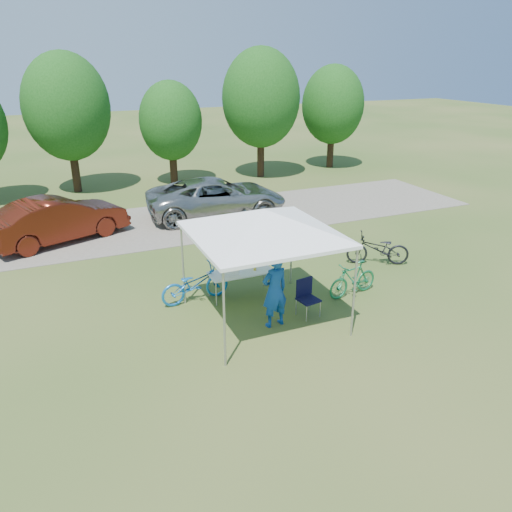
% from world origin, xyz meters
% --- Properties ---
extents(ground, '(100.00, 100.00, 0.00)m').
position_xyz_m(ground, '(0.00, 0.00, 0.00)').
color(ground, '#2D5119').
rests_on(ground, ground).
extents(gravel_strip, '(24.00, 5.00, 0.02)m').
position_xyz_m(gravel_strip, '(0.00, 8.00, 0.01)').
color(gravel_strip, gray).
rests_on(gravel_strip, ground).
extents(canopy, '(4.53, 4.53, 3.00)m').
position_xyz_m(canopy, '(0.00, 0.00, 2.65)').
color(canopy, '#A5A5AA').
rests_on(canopy, ground).
extents(treeline, '(24.89, 4.28, 6.30)m').
position_xyz_m(treeline, '(-0.29, 14.05, 3.53)').
color(treeline, '#382314').
rests_on(treeline, ground).
extents(folding_table, '(1.65, 0.69, 0.68)m').
position_xyz_m(folding_table, '(-0.03, 1.35, 0.64)').
color(folding_table, white).
rests_on(folding_table, ground).
extents(folding_chair, '(0.53, 0.55, 0.91)m').
position_xyz_m(folding_chair, '(1.05, -0.21, 0.54)').
color(folding_chair, black).
rests_on(folding_chair, ground).
extents(cooler, '(0.45, 0.31, 0.33)m').
position_xyz_m(cooler, '(-0.34, 1.35, 0.84)').
color(cooler, white).
rests_on(cooler, folding_table).
extents(ice_cream_cup, '(0.08, 0.08, 0.06)m').
position_xyz_m(ice_cream_cup, '(0.34, 1.30, 0.71)').
color(ice_cream_cup, yellow).
rests_on(ice_cream_cup, folding_table).
extents(cyclist, '(0.71, 0.52, 1.79)m').
position_xyz_m(cyclist, '(0.11, -0.39, 0.89)').
color(cyclist, '#124295').
rests_on(cyclist, ground).
extents(bike_blue, '(1.86, 0.81, 0.95)m').
position_xyz_m(bike_blue, '(-1.21, 1.52, 0.48)').
color(bike_blue, blue).
rests_on(bike_blue, ground).
extents(bike_green, '(1.58, 0.66, 0.92)m').
position_xyz_m(bike_green, '(2.66, 0.22, 0.46)').
color(bike_green, '#197144').
rests_on(bike_green, ground).
extents(bike_dark, '(1.94, 1.42, 0.97)m').
position_xyz_m(bike_dark, '(4.51, 1.70, 0.49)').
color(bike_dark, black).
rests_on(bike_dark, ground).
extents(minivan, '(5.53, 2.91, 1.48)m').
position_xyz_m(minivan, '(1.66, 8.14, 0.76)').
color(minivan, '#9C9D99').
rests_on(minivan, gravel_strip).
extents(sedan, '(4.79, 3.13, 1.49)m').
position_xyz_m(sedan, '(-4.11, 7.60, 0.77)').
color(sedan, '#51180D').
rests_on(sedan, gravel_strip).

